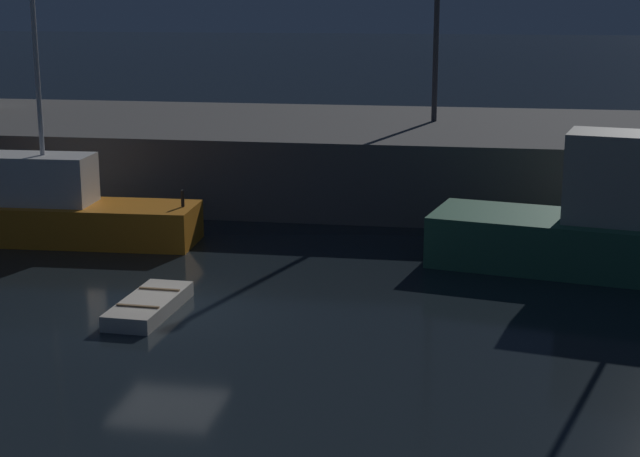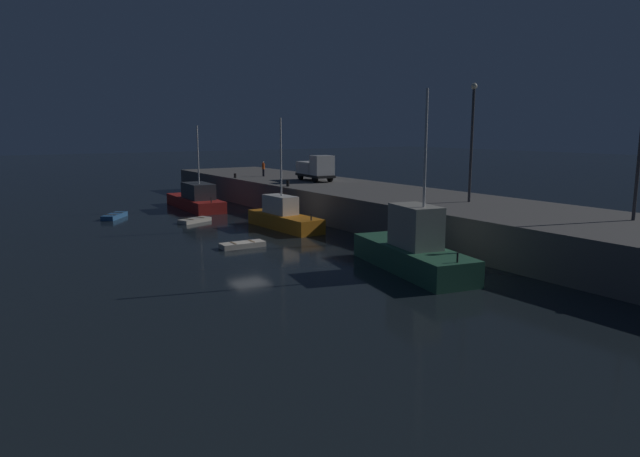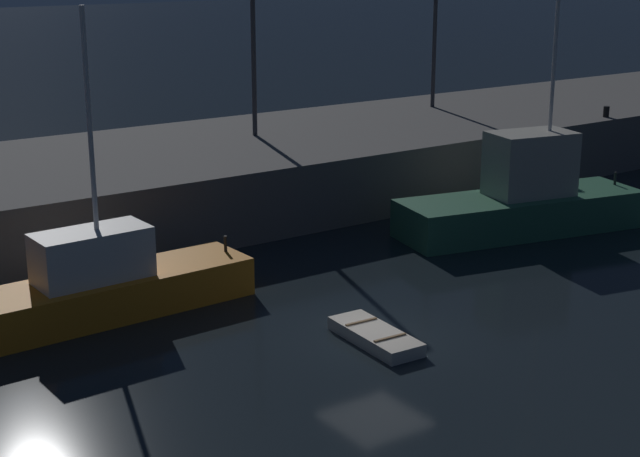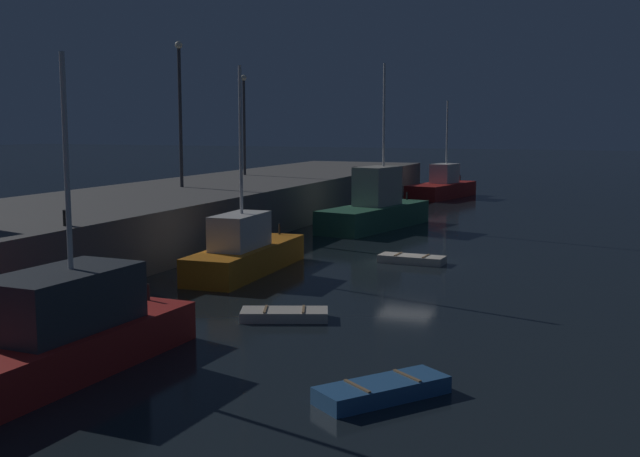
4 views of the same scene
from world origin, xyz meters
The scene contains 8 objects.
ground_plane centered at (0.00, 0.00, 0.00)m, with size 320.00×320.00×0.00m, color black.
pier_quay centered at (0.00, 14.63, 1.31)m, with size 76.57×10.93×2.62m.
fishing_trawler_red centered at (10.75, 4.94, 1.21)m, with size 9.78×4.65×10.00m.
fishing_boat_orange centered at (-5.26, 5.73, 0.93)m, with size 8.20×2.53×8.77m.
dinghy_red_small centered at (-0.29, -0.32, 0.18)m, with size 1.26×3.06×0.40m.
lamp_post_west centered at (5.43, 15.31, 7.55)m, with size 0.44×0.44×8.49m.
lamp_post_east centered at (16.65, 16.82, 6.88)m, with size 0.44×0.44×7.22m.
bollard_west centered at (21.30, 9.86, 2.87)m, with size 0.28×0.28×0.50m, color black.
Camera 3 is at (-15.21, -19.17, 10.18)m, focal length 54.03 mm.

